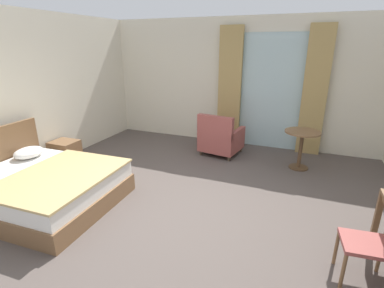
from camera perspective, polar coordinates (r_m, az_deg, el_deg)
The scene contains 11 objects.
ground at distance 4.27m, azimuth -2.79°, elevation -13.88°, with size 6.89×7.39×0.10m, color #564C47.
wall_back at distance 6.90m, azimuth 9.22°, elevation 11.88°, with size 6.49×0.12×2.87m, color silver.
wall_left at distance 5.78m, azimuth -33.44°, elevation 7.65°, with size 0.12×6.99×2.87m, color silver.
balcony_glass_door at distance 6.72m, azimuth 15.28°, elevation 9.79°, with size 1.37×0.02×2.53m, color silver.
curtain_panel_left at distance 6.78m, azimuth 7.49°, elevation 11.02°, with size 0.52×0.10×2.68m, color tan.
curtain_panel_right at distance 6.57m, azimuth 23.17°, elevation 9.42°, with size 0.49×0.10×2.68m, color tan.
bed at distance 4.86m, azimuth -27.71°, elevation -7.38°, with size 2.10×1.83×1.05m.
nightstand at distance 6.28m, azimuth -23.83°, elevation -1.54°, with size 0.50×0.43×0.47m.
desk_chair at distance 3.40m, azimuth 33.07°, elevation -15.53°, with size 0.50×0.45×0.94m.
armchair_by_window at distance 6.24m, azimuth 5.64°, elevation 1.05°, with size 0.89×0.89×0.91m.
round_cafe_table at distance 5.81m, azimuth 20.92°, elevation 0.52°, with size 0.65×0.65×0.75m.
Camera 1 is at (1.52, -3.24, 2.27)m, focal length 26.88 mm.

